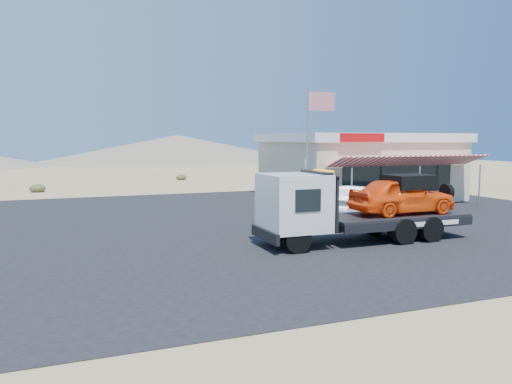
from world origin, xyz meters
TOP-DOWN VIEW (x-y plane):
  - ground at (0.00, 0.00)m, footprint 120.00×120.00m
  - asphalt_lot at (2.00, 3.00)m, footprint 32.00×24.00m
  - tow_truck at (3.21, -2.49)m, footprint 7.60×2.25m
  - white_sedan at (6.57, 2.56)m, footprint 4.45×2.94m
  - jerky_store at (10.50, 8.97)m, footprint 10.40×9.97m
  - flagpole at (4.93, 4.50)m, footprint 1.55×0.10m
  - distant_hills at (-9.77, 55.14)m, footprint 126.00×48.00m

SIDE VIEW (x-z plane):
  - ground at x=0.00m, z-range 0.00..0.00m
  - asphalt_lot at x=2.00m, z-range 0.00..0.02m
  - white_sedan at x=6.57m, z-range 0.02..1.41m
  - tow_truck at x=3.21m, z-range 0.10..2.64m
  - distant_hills at x=-9.77m, z-range -0.21..3.99m
  - jerky_store at x=10.50m, z-range 0.04..3.94m
  - flagpole at x=4.93m, z-range 0.76..6.76m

